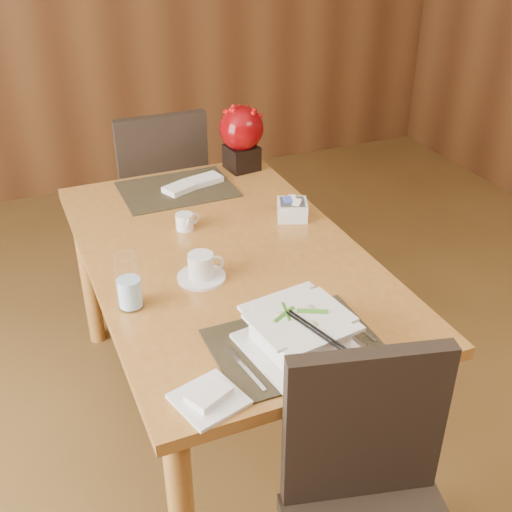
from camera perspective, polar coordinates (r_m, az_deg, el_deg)
name	(u,v)px	position (r m, az deg, el deg)	size (l,w,h in m)	color
dining_table	(225,276)	(2.25, -2.74, -1.81)	(0.90, 1.50, 0.75)	#A86D2E
placemat_near	(295,345)	(1.78, 3.52, -7.88)	(0.45, 0.33, 0.01)	black
placemat_far	(177,189)	(2.66, -7.01, 5.90)	(0.45, 0.33, 0.01)	black
soup_setting	(299,333)	(1.73, 3.86, -6.88)	(0.31, 0.31, 0.11)	white
coffee_cup	(201,268)	(2.04, -4.91, -1.11)	(0.16, 0.16, 0.09)	white
water_glass	(128,282)	(1.91, -11.27, -2.24)	(0.08, 0.08, 0.18)	white
creamer_jug	(185,222)	(2.34, -6.37, 3.05)	(0.08, 0.08, 0.06)	white
sugar_caddy	(292,210)	(2.41, 3.23, 4.13)	(0.11, 0.11, 0.07)	white
berry_decor	(241,134)	(2.79, -1.30, 10.77)	(0.19, 0.19, 0.28)	black
napkins_far	(195,183)	(2.67, -5.46, 6.47)	(0.26, 0.09, 0.02)	white
bread_plate	(209,399)	(1.61, -4.21, -12.60)	(0.16, 0.16, 0.01)	white
near_chair	(373,509)	(1.72, 10.32, -21.24)	(0.52, 0.52, 0.92)	black
far_chair	(160,190)	(3.19, -8.51, 5.80)	(0.45, 0.46, 0.94)	black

